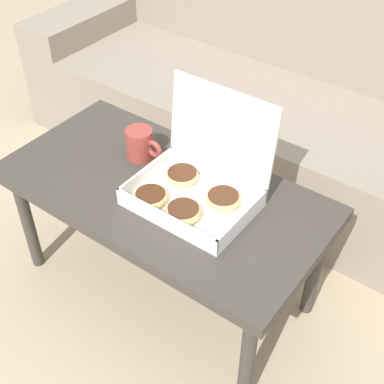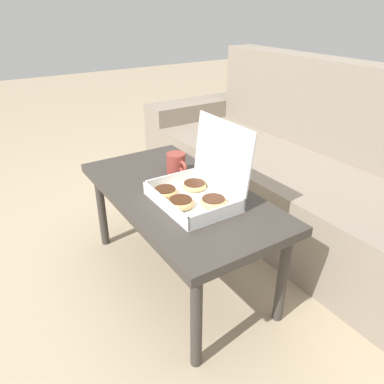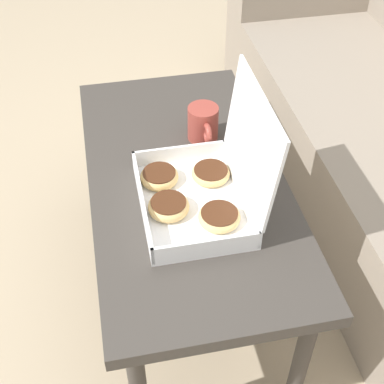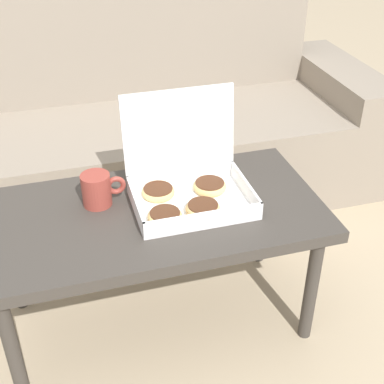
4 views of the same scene
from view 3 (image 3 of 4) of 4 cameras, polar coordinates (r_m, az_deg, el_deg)
name	(u,v)px [view 3 (image 3 of 4)]	position (r m, az deg, el deg)	size (l,w,h in m)	color
ground_plane	(212,275)	(1.88, 2.17, -8.88)	(12.00, 12.00, 0.00)	tan
coffee_table	(186,188)	(1.54, -0.66, 0.40)	(1.07, 0.54, 0.48)	#3D3833
pastry_box	(201,186)	(1.39, 0.99, 0.63)	(0.37, 0.30, 0.33)	white
coffee_mug	(203,124)	(1.61, 1.21, 7.30)	(0.14, 0.09, 0.11)	#993D33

